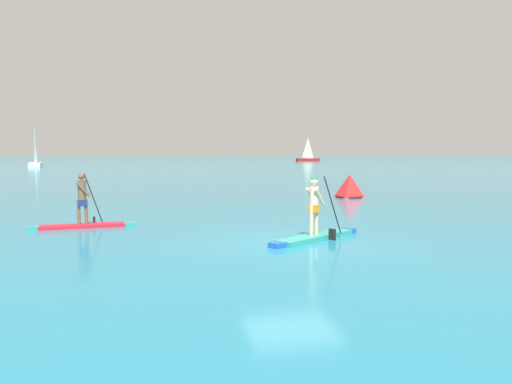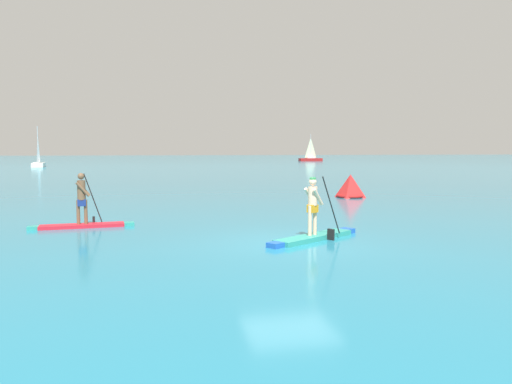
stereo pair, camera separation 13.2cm
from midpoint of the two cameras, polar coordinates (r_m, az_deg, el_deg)
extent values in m
plane|color=teal|center=(13.61, 3.86, -5.82)|extent=(440.00, 440.00, 0.00)
cube|color=red|center=(17.09, -19.59, -3.71)|extent=(2.68, 0.81, 0.11)
cube|color=teal|center=(17.10, -14.61, -3.57)|extent=(0.37, 0.42, 0.11)
cube|color=teal|center=(17.20, -24.55, -3.81)|extent=(0.36, 0.36, 0.11)
cylinder|color=brown|center=(17.02, -19.23, -2.19)|extent=(0.11, 0.11, 0.79)
cylinder|color=brown|center=(17.03, -20.01, -2.21)|extent=(0.11, 0.11, 0.79)
cube|color=navy|center=(16.99, -19.65, -1.17)|extent=(0.28, 0.24, 0.22)
cylinder|color=brown|center=(16.96, -19.69, 0.19)|extent=(0.26, 0.26, 0.63)
sphere|color=brown|center=(16.93, -19.73, 1.72)|extent=(0.21, 0.21, 0.21)
cylinder|color=brown|center=(17.10, -19.51, 0.35)|extent=(0.44, 0.13, 0.51)
cylinder|color=brown|center=(16.80, -19.54, 0.27)|extent=(0.44, 0.13, 0.51)
cylinder|color=black|center=(17.35, -18.46, -0.73)|extent=(0.58, 0.09, 1.69)
cube|color=black|center=(17.44, -18.40, -3.26)|extent=(0.10, 0.21, 0.32)
cube|color=teal|center=(14.09, 6.60, -5.20)|extent=(2.71, 2.06, 0.13)
cube|color=blue|center=(15.38, 10.29, -4.39)|extent=(0.52, 0.53, 0.13)
cube|color=blue|center=(12.87, 2.17, -6.13)|extent=(0.49, 0.48, 0.13)
cylinder|color=beige|center=(14.04, 6.72, -3.21)|extent=(0.11, 0.11, 0.85)
cylinder|color=beige|center=(13.86, 6.14, -3.30)|extent=(0.11, 0.11, 0.85)
cube|color=orange|center=(13.91, 6.45, -1.89)|extent=(0.34, 0.33, 0.22)
cylinder|color=beige|center=(13.87, 6.46, -0.45)|extent=(0.26, 0.26, 0.52)
sphere|color=beige|center=(13.84, 6.48, 1.18)|extent=(0.21, 0.21, 0.21)
cylinder|color=#338C4C|center=(13.83, 6.48, 1.57)|extent=(0.18, 0.18, 0.06)
cylinder|color=beige|center=(14.01, 6.09, -0.47)|extent=(0.40, 0.31, 0.52)
cylinder|color=beige|center=(13.82, 7.09, -0.55)|extent=(0.40, 0.31, 0.52)
cylinder|color=black|center=(13.95, 8.58, -1.55)|extent=(0.74, 0.52, 1.69)
cube|color=black|center=(14.06, 8.54, -4.88)|extent=(0.18, 0.21, 0.32)
pyramid|color=red|center=(26.77, 10.61, 0.71)|extent=(1.70, 1.70, 1.23)
torus|color=maroon|center=(26.82, 10.59, -0.47)|extent=(1.45, 1.45, 0.12)
cube|color=white|center=(80.12, -24.14, 2.89)|extent=(2.29, 5.87, 0.63)
cylinder|color=#B2B2B7|center=(80.09, -24.22, 5.03)|extent=(0.12, 0.12, 5.38)
pyramid|color=white|center=(80.09, -24.21, 4.68)|extent=(0.93, 2.45, 4.18)
cube|color=#A51E1E|center=(110.99, 5.98, 3.73)|extent=(5.37, 1.92, 0.66)
cylinder|color=#B2B2B7|center=(110.97, 5.99, 5.30)|extent=(0.12, 0.12, 5.41)
pyramid|color=beige|center=(110.97, 5.99, 5.12)|extent=(2.24, 0.92, 4.51)
cube|color=silver|center=(110.98, 5.98, 4.01)|extent=(1.98, 1.18, 0.40)
camera|label=1|loc=(0.07, -90.19, -0.02)|focal=34.63mm
camera|label=2|loc=(0.07, 89.81, 0.02)|focal=34.63mm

